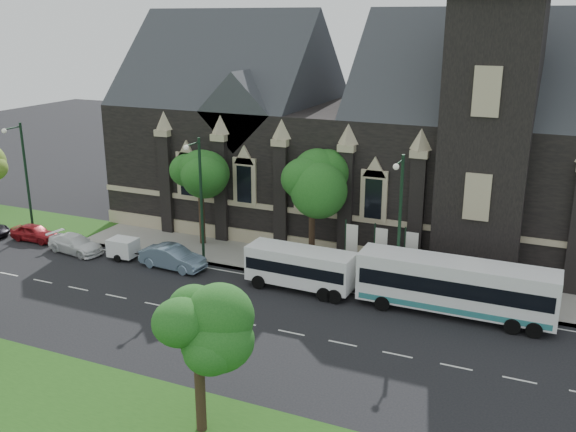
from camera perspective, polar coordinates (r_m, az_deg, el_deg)
The scene contains 18 objects.
ground at distance 38.54m, azimuth -8.00°, elevation -8.60°, with size 160.00×160.00×0.00m, color black.
sidewalk at distance 46.14m, azimuth -1.82°, elevation -3.88°, with size 80.00×5.00×0.15m, color gray.
museum at distance 50.66m, azimuth 7.97°, elevation 7.38°, with size 40.00×17.70×29.90m.
tree_park_east at distance 26.47m, azimuth -7.55°, elevation -10.03°, with size 3.40×3.40×6.28m.
tree_walk_right at distance 44.24m, azimuth 2.54°, elevation 2.99°, with size 4.08×4.08×7.80m.
tree_walk_left at distance 48.16m, azimuth -7.51°, elevation 3.93°, with size 3.91×3.91×7.64m.
street_lamp_near at distance 39.14m, azimuth 9.87°, elevation -0.23°, with size 0.36×1.88×9.00m.
street_lamp_mid at distance 44.41m, azimuth -7.90°, elevation 1.95°, with size 0.36×1.88×9.00m.
street_lamp_far at distance 54.37m, azimuth -22.46°, elevation 3.61°, with size 0.36×1.88×9.00m.
banner_flag_left at distance 42.70m, azimuth 5.49°, elevation -2.42°, with size 0.90×0.10×4.00m.
banner_flag_center at distance 42.16m, azimuth 8.07°, elevation -2.78°, with size 0.90×0.10×4.00m.
banner_flag_right at distance 41.71m, azimuth 10.71°, elevation -3.14°, with size 0.90×0.10×4.00m.
tour_coach at distance 38.57m, azimuth 14.69°, elevation -6.05°, with size 11.34×2.66×3.31m.
shuttle_bus at distance 40.84m, azimuth 1.14°, elevation -4.51°, with size 7.04×2.64×2.69m.
box_trailer at distance 47.67m, azimuth -14.47°, elevation -2.73°, with size 2.85×1.68×1.51m.
sedan at distance 45.18m, azimuth -10.24°, elevation -3.65°, with size 1.68×4.82×1.59m, color #728DA5.
car_far_red at distance 53.73m, azimuth -21.66°, elevation -1.38°, with size 1.57×3.90×1.33m, color maroon.
car_far_white at distance 50.00m, azimuth -18.42°, elevation -2.38°, with size 1.88×4.62×1.34m, color white.
Camera 1 is at (18.73, -29.27, 16.65)m, focal length 39.90 mm.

